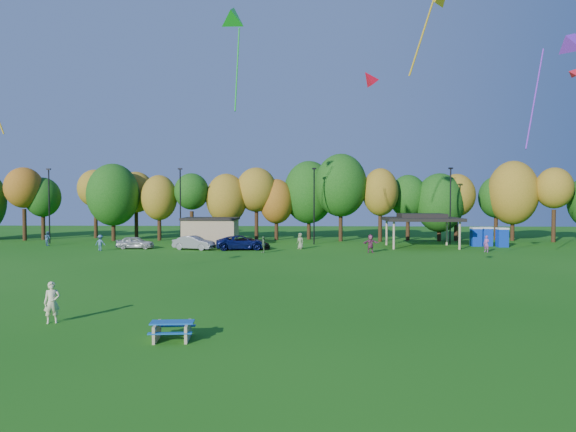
{
  "coord_description": "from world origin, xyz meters",
  "views": [
    {
      "loc": [
        1.1,
        -20.85,
        5.5
      ],
      "look_at": [
        0.13,
        6.0,
        4.56
      ],
      "focal_mm": 32.0,
      "sensor_mm": 36.0,
      "label": 1
    }
  ],
  "objects_px": {
    "car_a": "(135,242)",
    "car_d": "(250,244)",
    "porta_potties": "(488,237)",
    "car_c": "(242,243)",
    "car_b": "(194,243)",
    "picnic_table": "(172,329)",
    "kite_flyer": "(52,302)"
  },
  "relations": [
    {
      "from": "car_b",
      "to": "car_d",
      "type": "height_order",
      "value": "car_b"
    },
    {
      "from": "car_b",
      "to": "car_c",
      "type": "relative_size",
      "value": 0.82
    },
    {
      "from": "picnic_table",
      "to": "car_b",
      "type": "height_order",
      "value": "car_b"
    },
    {
      "from": "car_a",
      "to": "car_d",
      "type": "xyz_separation_m",
      "value": [
        12.6,
        -0.53,
        -0.05
      ]
    },
    {
      "from": "kite_flyer",
      "to": "car_b",
      "type": "height_order",
      "value": "kite_flyer"
    },
    {
      "from": "kite_flyer",
      "to": "car_c",
      "type": "distance_m",
      "value": 32.54
    },
    {
      "from": "car_b",
      "to": "car_c",
      "type": "bearing_deg",
      "value": -72.79
    },
    {
      "from": "picnic_table",
      "to": "car_b",
      "type": "xyz_separation_m",
      "value": [
        -6.82,
        34.61,
        0.32
      ]
    },
    {
      "from": "kite_flyer",
      "to": "car_b",
      "type": "distance_m",
      "value": 32.16
    },
    {
      "from": "car_d",
      "to": "kite_flyer",
      "type": "bearing_deg",
      "value": 168.06
    },
    {
      "from": "kite_flyer",
      "to": "car_a",
      "type": "distance_m",
      "value": 33.81
    },
    {
      "from": "porta_potties",
      "to": "car_b",
      "type": "relative_size",
      "value": 0.84
    },
    {
      "from": "kite_flyer",
      "to": "car_c",
      "type": "xyz_separation_m",
      "value": [
        4.29,
        32.25,
        -0.16
      ]
    },
    {
      "from": "kite_flyer",
      "to": "car_b",
      "type": "bearing_deg",
      "value": 67.48
    },
    {
      "from": "car_b",
      "to": "car_d",
      "type": "xyz_separation_m",
      "value": [
        5.98,
        0.3,
        -0.1
      ]
    },
    {
      "from": "picnic_table",
      "to": "kite_flyer",
      "type": "height_order",
      "value": "kite_flyer"
    },
    {
      "from": "picnic_table",
      "to": "car_c",
      "type": "distance_m",
      "value": 34.76
    },
    {
      "from": "porta_potties",
      "to": "car_b",
      "type": "bearing_deg",
      "value": -171.44
    },
    {
      "from": "porta_potties",
      "to": "picnic_table",
      "type": "bearing_deg",
      "value": -123.26
    },
    {
      "from": "kite_flyer",
      "to": "porta_potties",
      "type": "bearing_deg",
      "value": 25.28
    },
    {
      "from": "car_a",
      "to": "porta_potties",
      "type": "bearing_deg",
      "value": -86.66
    },
    {
      "from": "porta_potties",
      "to": "car_b",
      "type": "xyz_separation_m",
      "value": [
        -32.74,
        -4.93,
        -0.36
      ]
    },
    {
      "from": "kite_flyer",
      "to": "car_c",
      "type": "height_order",
      "value": "kite_flyer"
    },
    {
      "from": "picnic_table",
      "to": "car_d",
      "type": "bearing_deg",
      "value": 85.69
    },
    {
      "from": "kite_flyer",
      "to": "car_d",
      "type": "distance_m",
      "value": 32.85
    },
    {
      "from": "picnic_table",
      "to": "car_c",
      "type": "xyz_separation_m",
      "value": [
        -1.7,
        34.71,
        0.34
      ]
    },
    {
      "from": "picnic_table",
      "to": "car_a",
      "type": "bearing_deg",
      "value": 105.07
    },
    {
      "from": "car_a",
      "to": "car_d",
      "type": "distance_m",
      "value": 12.61
    },
    {
      "from": "picnic_table",
      "to": "car_d",
      "type": "relative_size",
      "value": 0.41
    },
    {
      "from": "kite_flyer",
      "to": "picnic_table",
      "type": "bearing_deg",
      "value": -46.33
    },
    {
      "from": "porta_potties",
      "to": "car_c",
      "type": "height_order",
      "value": "porta_potties"
    },
    {
      "from": "car_c",
      "to": "car_a",
      "type": "bearing_deg",
      "value": 77.68
    }
  ]
}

